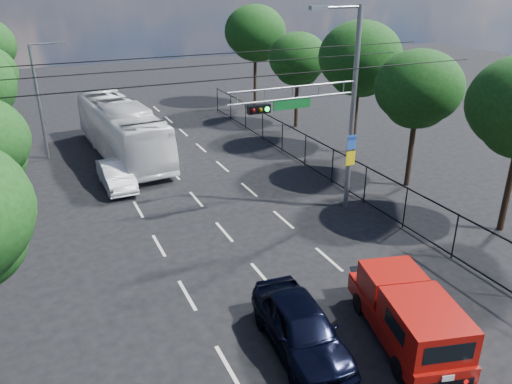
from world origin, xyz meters
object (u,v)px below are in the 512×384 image
red_pickup (408,313)px  white_van (116,175)px  white_bus (122,130)px  navy_hatchback (301,327)px  signal_mast (331,106)px

red_pickup → white_van: size_ratio=1.31×
white_bus → navy_hatchback: bearing=-91.3°
red_pickup → white_van: (-5.87, 16.57, -0.35)m
red_pickup → white_bus: bearing=101.6°
red_pickup → white_van: red_pickup is taller
signal_mast → red_pickup: signal_mast is taller
signal_mast → white_bus: bearing=120.0°
navy_hatchback → signal_mast: bearing=59.2°
signal_mast → red_pickup: size_ratio=1.72×
signal_mast → white_van: size_ratio=2.26×
signal_mast → navy_hatchback: signal_mast is taller
red_pickup → navy_hatchback: 3.34m
signal_mast → white_bus: signal_mast is taller
navy_hatchback → white_bus: bearing=99.0°
signal_mast → white_van: 12.26m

